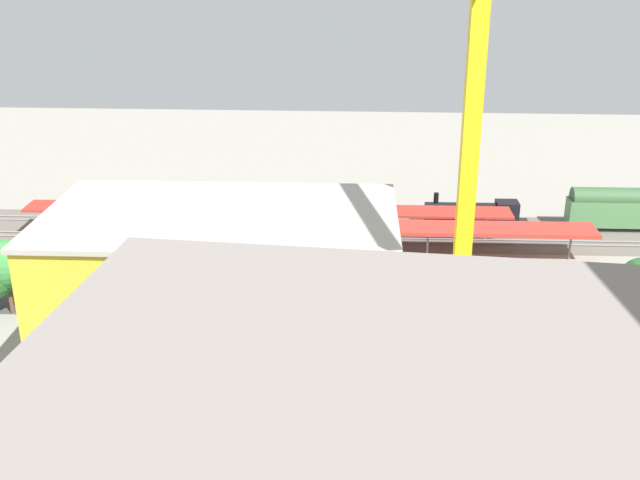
% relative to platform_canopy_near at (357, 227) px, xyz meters
% --- Properties ---
extents(ground_plane, '(195.58, 195.58, 0.00)m').
position_rel_platform_canopy_near_xyz_m(ground_plane, '(4.12, 10.50, -3.93)').
color(ground_plane, gray).
rests_on(ground_plane, ground).
extents(rail_bed, '(122.38, 15.64, 0.01)m').
position_rel_platform_canopy_near_xyz_m(rail_bed, '(4.12, -8.48, -3.93)').
color(rail_bed, '#665E54').
rests_on(rail_bed, ground).
extents(street_asphalt, '(122.32, 10.23, 0.01)m').
position_rel_platform_canopy_near_xyz_m(street_asphalt, '(4.12, 13.84, -3.93)').
color(street_asphalt, '#424244').
rests_on(street_asphalt, ground).
extents(track_rails, '(122.24, 9.20, 0.12)m').
position_rel_platform_canopy_near_xyz_m(track_rails, '(4.12, -8.48, -3.75)').
color(track_rails, '#9E9EA8').
rests_on(track_rails, ground).
extents(platform_canopy_near, '(59.98, 5.52, 4.20)m').
position_rel_platform_canopy_near_xyz_m(platform_canopy_near, '(0.00, 0.00, 0.00)').
color(platform_canopy_near, '#B73328').
rests_on(platform_canopy_near, ground).
extents(platform_canopy_far, '(65.76, 5.19, 4.10)m').
position_rel_platform_canopy_near_xyz_m(platform_canopy_far, '(12.35, -6.09, -0.03)').
color(platform_canopy_far, '#A82D23').
rests_on(platform_canopy_far, ground).
extents(locomotive, '(14.58, 2.72, 4.89)m').
position_rel_platform_canopy_near_xyz_m(locomotive, '(-16.82, -11.68, -2.18)').
color(locomotive, black).
rests_on(locomotive, ground).
extents(passenger_coach, '(17.80, 3.13, 6.06)m').
position_rel_platform_canopy_near_xyz_m(passenger_coach, '(-38.11, -11.68, -0.74)').
color(passenger_coach, black).
rests_on(passenger_coach, ground).
extents(parked_car_0, '(4.22, 1.82, 1.77)m').
position_rel_platform_canopy_near_xyz_m(parked_car_0, '(-27.77, 10.29, -3.15)').
color(parked_car_0, black).
rests_on(parked_car_0, ground).
extents(parked_car_1, '(4.24, 1.95, 1.66)m').
position_rel_platform_canopy_near_xyz_m(parked_car_1, '(-21.32, 10.46, -3.20)').
color(parked_car_1, black).
rests_on(parked_car_1, ground).
extents(parked_car_2, '(4.06, 1.75, 1.61)m').
position_rel_platform_canopy_near_xyz_m(parked_car_2, '(-14.91, 10.24, -3.22)').
color(parked_car_2, black).
rests_on(parked_car_2, ground).
extents(parked_car_3, '(4.05, 1.84, 1.78)m').
position_rel_platform_canopy_near_xyz_m(parked_car_3, '(-8.79, 10.94, -3.14)').
color(parked_car_3, black).
rests_on(parked_car_3, ground).
extents(construction_building, '(28.61, 16.90, 16.96)m').
position_rel_platform_canopy_near_xyz_m(construction_building, '(11.16, 33.19, 4.55)').
color(construction_building, yellow).
rests_on(construction_building, ground).
extents(construction_roof_slab, '(29.21, 17.50, 0.40)m').
position_rel_platform_canopy_near_xyz_m(construction_roof_slab, '(11.16, 33.19, 13.23)').
color(construction_roof_slab, '#B7B2A8').
rests_on(construction_roof_slab, construction_building).
extents(tower_crane, '(7.79, 28.69, 38.49)m').
position_rel_platform_canopy_near_xyz_m(tower_crane, '(-9.61, 33.37, 19.15)').
color(tower_crane, gray).
rests_on(tower_crane, ground).
extents(box_truck_0, '(9.95, 3.34, 3.55)m').
position_rel_platform_canopy_near_xyz_m(box_truck_0, '(-0.66, 20.72, -2.21)').
color(box_truck_0, black).
rests_on(box_truck_0, ground).
extents(street_tree_2, '(4.70, 4.70, 7.08)m').
position_rel_platform_canopy_near_xyz_m(street_tree_2, '(-8.14, 18.89, 0.78)').
color(street_tree_2, brown).
rests_on(street_tree_2, ground).
extents(street_tree_4, '(5.36, 5.36, 8.40)m').
position_rel_platform_canopy_near_xyz_m(street_tree_4, '(37.50, 18.18, 1.77)').
color(street_tree_4, brown).
rests_on(street_tree_4, ground).
extents(street_tree_5, '(5.08, 5.08, 7.65)m').
position_rel_platform_canopy_near_xyz_m(street_tree_5, '(21.16, 17.99, 1.15)').
color(street_tree_5, brown).
rests_on(street_tree_5, ground).
extents(traffic_light, '(0.50, 0.36, 6.06)m').
position_rel_platform_canopy_near_xyz_m(traffic_light, '(-0.30, 9.25, 0.13)').
color(traffic_light, '#333333').
rests_on(traffic_light, ground).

